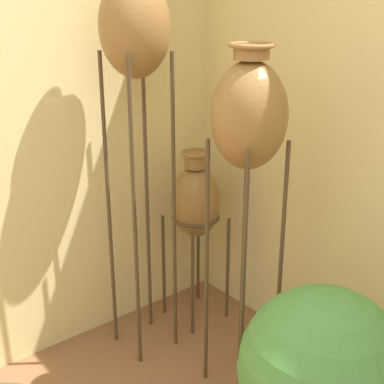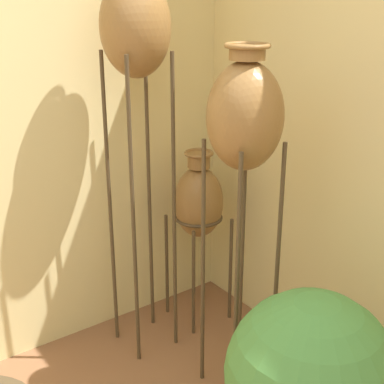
{
  "view_description": "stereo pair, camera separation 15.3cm",
  "coord_description": "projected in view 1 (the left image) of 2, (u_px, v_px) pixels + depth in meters",
  "views": [
    {
      "loc": [
        -0.35,
        -0.66,
        1.87
      ],
      "look_at": [
        1.27,
        1.3,
        0.92
      ],
      "focal_mm": 50.0,
      "sensor_mm": 36.0,
      "label": 1
    },
    {
      "loc": [
        -0.23,
        -0.75,
        1.87
      ],
      "look_at": [
        1.27,
        1.3,
        0.92
      ],
      "focal_mm": 50.0,
      "sensor_mm": 36.0,
      "label": 2
    }
  ],
  "objects": [
    {
      "name": "vase_stand_short",
      "position": [
        196.0,
        202.0,
        3.06
      ],
      "size": [
        0.29,
        0.29,
        1.05
      ],
      "color": "#473823",
      "rests_on": "ground_plane"
    },
    {
      "name": "vase_stand_tall",
      "position": [
        135.0,
        34.0,
        2.47
      ],
      "size": [
        0.33,
        0.33,
        2.04
      ],
      "color": "#473823",
      "rests_on": "ground_plane"
    },
    {
      "name": "vase_stand_medium",
      "position": [
        249.0,
        120.0,
        2.28
      ],
      "size": [
        0.33,
        0.33,
        1.68
      ],
      "color": "#473823",
      "rests_on": "ground_plane"
    },
    {
      "name": "potted_plant",
      "position": [
        322.0,
        377.0,
        2.08
      ],
      "size": [
        0.67,
        0.67,
        0.83
      ],
      "color": "brown",
      "rests_on": "ground_plane"
    }
  ]
}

